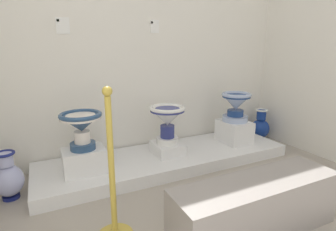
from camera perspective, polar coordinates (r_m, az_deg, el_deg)
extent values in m
cube|color=white|center=(3.23, -3.77, 19.95)|extent=(3.70, 0.06, 3.20)
cube|color=white|center=(3.06, -0.02, -9.22)|extent=(2.80, 0.81, 0.13)
cube|color=white|center=(2.69, -17.48, -9.17)|extent=(0.39, 0.28, 0.23)
cylinder|color=navy|center=(2.63, -17.72, -6.20)|extent=(0.23, 0.23, 0.06)
cylinder|color=white|center=(2.60, -17.87, -4.39)|extent=(0.14, 0.14, 0.11)
cone|color=navy|center=(2.57, -18.09, -1.56)|extent=(0.37, 0.37, 0.15)
cylinder|color=white|center=(2.55, -18.19, -0.33)|extent=(0.37, 0.37, 0.03)
torus|color=navy|center=(2.55, -18.22, 0.10)|extent=(0.38, 0.38, 0.04)
cylinder|color=white|center=(2.55, -18.22, -0.01)|extent=(0.26, 0.26, 0.01)
cube|color=white|center=(3.01, -0.14, -6.99)|extent=(0.31, 0.35, 0.12)
cylinder|color=white|center=(2.98, -0.14, -5.29)|extent=(0.24, 0.24, 0.07)
cylinder|color=navy|center=(2.95, -0.14, -3.40)|extent=(0.16, 0.16, 0.14)
cone|color=white|center=(2.90, -0.14, -0.28)|extent=(0.38, 0.38, 0.19)
cylinder|color=navy|center=(2.88, -0.14, 1.18)|extent=(0.37, 0.37, 0.03)
torus|color=white|center=(2.88, -0.14, 1.57)|extent=(0.39, 0.39, 0.04)
cylinder|color=navy|center=(2.88, -0.14, 1.47)|extent=(0.27, 0.27, 0.01)
cube|color=white|center=(3.45, 13.95, -3.33)|extent=(0.32, 0.39, 0.27)
cylinder|color=#A5B6DB|center=(3.40, 14.12, -0.61)|extent=(0.31, 0.31, 0.07)
cylinder|color=navy|center=(3.39, 14.19, 0.55)|extent=(0.20, 0.20, 0.08)
cone|color=#A5B6DB|center=(3.36, 14.33, 2.76)|extent=(0.34, 0.34, 0.19)
cylinder|color=navy|center=(3.35, 14.41, 4.02)|extent=(0.34, 0.34, 0.03)
torus|color=#A5B6DB|center=(3.34, 14.43, 4.36)|extent=(0.36, 0.36, 0.04)
cylinder|color=navy|center=(3.34, 14.42, 4.28)|extent=(0.24, 0.24, 0.01)
cube|color=white|center=(2.96, -21.60, 17.45)|extent=(0.13, 0.01, 0.16)
cube|color=#5B9E4C|center=(2.96, -22.51, 18.29)|extent=(0.02, 0.01, 0.02)
cube|color=white|center=(3.20, -2.89, 18.48)|extent=(0.10, 0.01, 0.14)
cube|color=slate|center=(3.19, -3.47, 19.25)|extent=(0.02, 0.01, 0.02)
cylinder|color=navy|center=(2.81, -30.51, -14.70)|extent=(0.14, 0.14, 0.03)
ellipsoid|color=#ABB0DC|center=(2.74, -30.92, -11.84)|extent=(0.24, 0.24, 0.28)
cylinder|color=#ABB0DC|center=(2.67, -31.45, -8.05)|extent=(0.12, 0.12, 0.11)
torus|color=navy|center=(2.65, -31.61, -6.95)|extent=(0.16, 0.16, 0.02)
cylinder|color=white|center=(4.07, 18.94, -4.66)|extent=(0.17, 0.17, 0.03)
ellipsoid|color=navy|center=(4.02, 19.11, -2.65)|extent=(0.26, 0.26, 0.27)
cylinder|color=navy|center=(3.97, 19.34, 0.14)|extent=(0.13, 0.13, 0.14)
torus|color=white|center=(3.96, 19.42, 1.09)|extent=(0.17, 0.17, 0.02)
cylinder|color=gold|center=(1.80, -11.97, -11.32)|extent=(0.04, 0.04, 0.97)
sphere|color=gold|center=(1.65, -12.89, 5.11)|extent=(0.06, 0.06, 0.06)
cube|color=gray|center=(2.07, 18.30, -18.01)|extent=(1.26, 0.36, 0.40)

